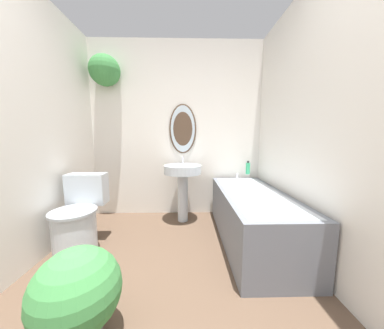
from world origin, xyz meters
TOP-DOWN VIEW (x-y plane):
  - wall_back at (-0.13, 2.37)m, footprint 2.46×0.38m
  - wall_left at (-1.20, 1.18)m, footprint 0.06×2.49m
  - wall_right at (1.20, 1.18)m, footprint 0.06×2.49m
  - toilet at (-0.91, 1.43)m, footprint 0.40×0.56m
  - pedestal_sink at (0.08, 2.08)m, footprint 0.48×0.48m
  - bathtub at (0.83, 1.56)m, footprint 0.64×1.51m
  - shampoo_bottle at (0.96, 2.18)m, footprint 0.06×0.06m
  - potted_plant at (-0.41, 0.53)m, footprint 0.43×0.43m

SIDE VIEW (x-z plane):
  - bathtub at x=0.83m, z-range -0.03..0.58m
  - potted_plant at x=-0.41m, z-range 0.03..0.57m
  - toilet at x=-0.91m, z-range -0.06..0.66m
  - pedestal_sink at x=0.08m, z-range 0.15..1.00m
  - shampoo_bottle at x=0.96m, z-range 0.60..0.78m
  - wall_left at x=-1.20m, z-range 0.00..2.40m
  - wall_right at x=1.20m, z-range 0.00..2.40m
  - wall_back at x=-0.13m, z-range 0.11..2.51m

